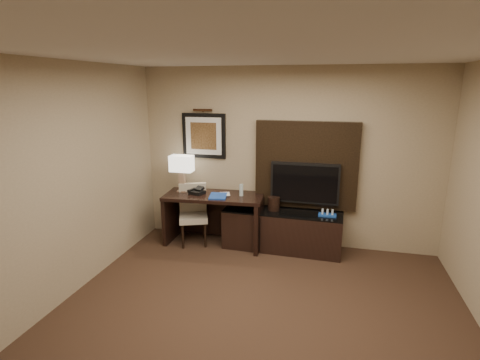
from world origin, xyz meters
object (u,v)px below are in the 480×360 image
(table_lamp, at_px, (182,175))
(water_bottle, at_px, (241,190))
(minibar_tray, at_px, (327,213))
(desk_phone, at_px, (197,191))
(tv, at_px, (305,183))
(desk_chair, at_px, (193,217))
(desk, at_px, (214,219))
(ice_bucket, at_px, (274,204))
(credenza, at_px, (282,230))

(table_lamp, height_order, water_bottle, table_lamp)
(table_lamp, bearing_deg, minibar_tray, -1.54)
(desk_phone, distance_m, water_bottle, 0.69)
(tv, xyz_separation_m, desk_chair, (-1.66, -0.26, -0.58))
(desk_phone, bearing_deg, water_bottle, 24.58)
(desk, relative_size, water_bottle, 8.41)
(table_lamp, xyz_separation_m, minibar_tray, (2.24, -0.06, -0.42))
(desk, distance_m, table_lamp, 0.86)
(desk_chair, bearing_deg, minibar_tray, -19.10)
(desk_phone, height_order, ice_bucket, desk_phone)
(credenza, xyz_separation_m, tv, (0.30, 0.14, 0.72))
(desk, relative_size, desk_phone, 7.41)
(credenza, distance_m, desk_chair, 1.38)
(minibar_tray, bearing_deg, ice_bucket, 174.76)
(desk_chair, relative_size, table_lamp, 1.66)
(tv, bearing_deg, minibar_tray, -26.93)
(table_lamp, bearing_deg, ice_bucket, 0.48)
(table_lamp, relative_size, minibar_tray, 2.11)
(tv, relative_size, desk_chair, 1.13)
(water_bottle, xyz_separation_m, ice_bucket, (0.49, 0.03, -0.19))
(desk_phone, relative_size, minibar_tray, 0.80)
(tv, distance_m, water_bottle, 0.95)
(ice_bucket, bearing_deg, desk_chair, -172.73)
(desk, distance_m, tv, 1.50)
(credenza, height_order, water_bottle, water_bottle)
(desk, height_order, water_bottle, water_bottle)
(tv, bearing_deg, ice_bucket, -166.33)
(desk, relative_size, credenza, 0.85)
(desk, height_order, credenza, desk)
(minibar_tray, bearing_deg, credenza, 176.62)
(tv, distance_m, ice_bucket, 0.55)
(ice_bucket, height_order, minibar_tray, ice_bucket)
(desk, bearing_deg, desk_chair, -171.04)
(credenza, xyz_separation_m, water_bottle, (-0.63, 0.00, 0.59))
(tv, relative_size, desk_phone, 4.96)
(desk_chair, distance_m, water_bottle, 0.87)
(credenza, xyz_separation_m, ice_bucket, (-0.14, 0.03, 0.40))
(table_lamp, xyz_separation_m, water_bottle, (0.96, -0.02, -0.18))
(desk_chair, height_order, desk_phone, desk_phone)
(desk_phone, relative_size, ice_bucket, 1.01)
(water_bottle, bearing_deg, desk, -172.97)
(credenza, height_order, tv, tv)
(desk, xyz_separation_m, water_bottle, (0.42, 0.05, 0.49))
(desk_phone, bearing_deg, table_lamp, -179.76)
(table_lamp, height_order, minibar_tray, table_lamp)
(table_lamp, bearing_deg, desk_chair, -32.91)
(tv, bearing_deg, desk_chair, -171.02)
(minibar_tray, bearing_deg, desk, -179.61)
(tv, xyz_separation_m, water_bottle, (-0.93, -0.14, -0.13))
(credenza, relative_size, water_bottle, 9.86)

